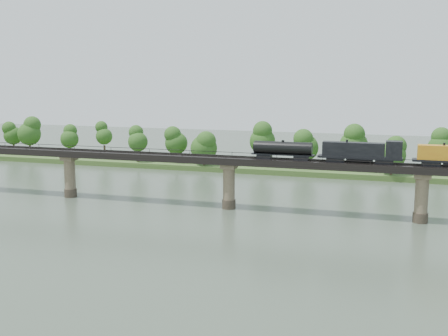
% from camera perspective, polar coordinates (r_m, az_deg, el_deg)
% --- Properties ---
extents(ground, '(400.00, 400.00, 0.00)m').
position_cam_1_polar(ground, '(96.98, -4.69, -8.08)').
color(ground, '#364435').
rests_on(ground, ground).
extents(far_bank, '(300.00, 24.00, 1.60)m').
position_cam_1_polar(far_bank, '(176.49, 5.67, 0.15)').
color(far_bank, '#355221').
rests_on(far_bank, ground).
extents(bridge, '(236.00, 30.00, 11.50)m').
position_cam_1_polar(bridge, '(123.12, 0.50, -1.65)').
color(bridge, '#473A2D').
rests_on(bridge, ground).
extents(bridge_superstructure, '(220.00, 4.90, 0.75)m').
position_cam_1_polar(bridge_superstructure, '(122.06, 0.50, 1.27)').
color(bridge_superstructure, black).
rests_on(bridge_superstructure, bridge).
extents(far_treeline, '(289.06, 17.54, 13.60)m').
position_cam_1_polar(far_treeline, '(172.89, 2.74, 2.68)').
color(far_treeline, '#382619').
rests_on(far_treeline, far_bank).
extents(freight_train, '(67.84, 2.64, 4.67)m').
position_cam_1_polar(freight_train, '(116.81, 19.76, 1.30)').
color(freight_train, black).
rests_on(freight_train, bridge).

